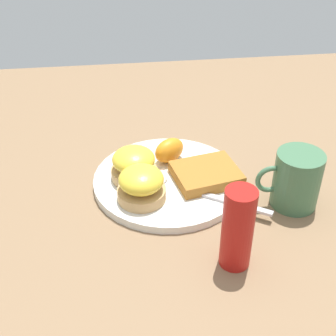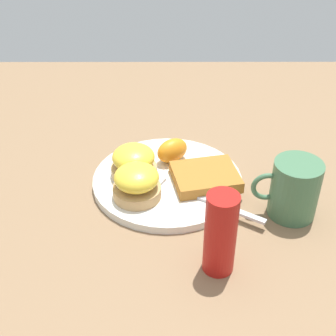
{
  "view_description": "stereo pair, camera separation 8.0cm",
  "coord_description": "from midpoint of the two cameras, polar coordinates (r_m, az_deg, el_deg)",
  "views": [
    {
      "loc": [
        0.08,
        0.65,
        0.49
      ],
      "look_at": [
        0.0,
        0.0,
        0.03
      ],
      "focal_mm": 50.0,
      "sensor_mm": 36.0,
      "label": 1
    },
    {
      "loc": [
        0.0,
        0.65,
        0.49
      ],
      "look_at": [
        0.0,
        0.0,
        0.03
      ],
      "focal_mm": 50.0,
      "sensor_mm": 36.0,
      "label": 2
    }
  ],
  "objects": [
    {
      "name": "ground_plane",
      "position": [
        0.82,
        -2.79,
        -2.05
      ],
      "size": [
        1.1,
        1.1,
        0.0
      ],
      "primitive_type": "plane",
      "color": "#846647"
    },
    {
      "name": "fork",
      "position": [
        0.77,
        0.14,
        -2.98
      ],
      "size": [
        0.21,
        0.14,
        0.0
      ],
      "color": "silver",
      "rests_on": "plate"
    },
    {
      "name": "hashbrown_patty",
      "position": [
        0.8,
        1.85,
        -0.84
      ],
      "size": [
        0.12,
        0.11,
        0.02
      ],
      "primitive_type": "cube",
      "rotation": [
        0.0,
        0.0,
        0.21
      ],
      "color": "#A66A28",
      "rests_on": "plate"
    },
    {
      "name": "sandwich_benedict_left",
      "position": [
        0.8,
        -7.05,
        0.32
      ],
      "size": [
        0.08,
        0.08,
        0.06
      ],
      "color": "tan",
      "rests_on": "plate"
    },
    {
      "name": "sandwich_benedict_right",
      "position": [
        0.75,
        -6.32,
        -2.17
      ],
      "size": [
        0.08,
        0.08,
        0.06
      ],
      "color": "tan",
      "rests_on": "plate"
    },
    {
      "name": "cup",
      "position": [
        0.76,
        12.49,
        -1.5
      ],
      "size": [
        0.11,
        0.08,
        0.1
      ],
      "color": "#42704C",
      "rests_on": "ground_plane"
    },
    {
      "name": "condiment_bottle",
      "position": [
        0.64,
        4.93,
        -7.52
      ],
      "size": [
        0.04,
        0.04,
        0.13
      ],
      "primitive_type": "cylinder",
      "color": "#B21914",
      "rests_on": "ground_plane"
    },
    {
      "name": "plate",
      "position": [
        0.81,
        -2.81,
        -1.65
      ],
      "size": [
        0.26,
        0.26,
        0.01
      ],
      "primitive_type": "cylinder",
      "color": "silver",
      "rests_on": "ground_plane"
    },
    {
      "name": "orange_wedge",
      "position": [
        0.84,
        -2.56,
        2.08
      ],
      "size": [
        0.07,
        0.06,
        0.04
      ],
      "primitive_type": "ellipsoid",
      "rotation": [
        0.0,
        0.0,
        0.59
      ],
      "color": "orange",
      "rests_on": "plate"
    }
  ]
}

